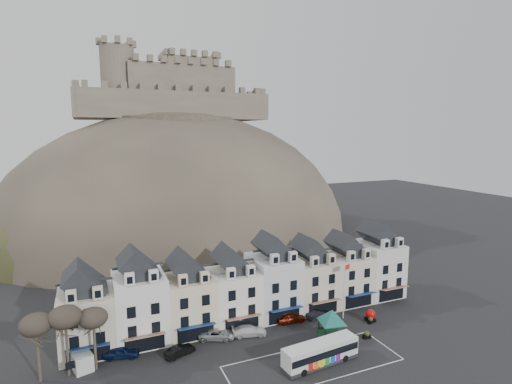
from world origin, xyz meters
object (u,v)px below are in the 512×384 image
Objects in this scene: bus at (320,352)px; flagpole at (344,287)px; red_buoy at (370,315)px; car_silver at (217,334)px; car_maroon at (290,317)px; car_white at (249,331)px; car_black at (180,351)px; bus_shelter at (332,316)px; white_van at (80,358)px; car_charcoal at (318,314)px; car_navy at (121,352)px.

bus is 14.04m from flagpole.
red_buoy is 0.38× the size of car_silver.
red_buoy is at bearing -107.37° from car_maroon.
car_white is (-15.54, 0.76, -4.28)m from flagpole.
red_buoy is 18.95m from car_white.
flagpole is at bearing 141.64° from red_buoy.
car_white is at bearing 170.16° from red_buoy.
car_black is at bearing 102.11° from car_maroon.
bus is at bearing -152.77° from red_buoy.
bus_shelter reaches higher than white_van.
bus reaches higher than car_charcoal.
bus_shelter is 1.46× the size of car_maroon.
car_silver is (-23.14, 4.13, -0.26)m from red_buoy.
flagpole is 1.75× the size of car_silver.
car_black is 0.89× the size of car_maroon.
car_navy reaches higher than car_black.
bus_shelter is at bearing -103.75° from car_white.
flagpole is at bearing -19.15° from white_van.
car_navy reaches higher than car_maroon.
flagpole is (-3.13, 2.47, 4.03)m from red_buoy.
car_maroon is (17.40, 2.50, 0.11)m from car_black.
car_maroon is at bearing 79.98° from car_charcoal.
car_silver is 4.56m from car_white.
car_navy is (-32.70, 1.97, -4.22)m from flagpole.
car_charcoal is (16.37, -0.20, -0.06)m from car_silver.
car_navy is at bearing 178.37° from bus_shelter.
car_charcoal is at bearing 149.85° from red_buoy.
red_buoy is at bearing -82.02° from car_navy.
car_maroon is (29.24, 0.00, -0.30)m from white_van.
white_van reaches higher than car_black.
bus reaches higher than car_white.
car_maroon is (1.74, 11.21, -0.82)m from bus.
bus is at bearing -38.32° from white_van.
car_white reaches higher than car_black.
car_white reaches higher than car_silver.
car_charcoal is (33.87, -0.52, -0.43)m from white_van.
white_van is 29.24m from car_maroon.
car_white is (21.97, -1.21, -0.35)m from white_van.
bus_shelter reaches higher than car_black.
car_charcoal is at bearing -67.74° from car_silver.
bus is 2.58× the size of car_black.
car_white is at bearing -19.29° from white_van.
car_charcoal is at bearing 158.21° from flagpole.
car_navy is at bearing 111.51° from car_silver.
car_charcoal is at bearing -104.87° from car_black.
bus is 6.76m from bus_shelter.
car_navy is at bearing 85.32° from car_charcoal.
flagpole reaches higher than car_navy.
bus_shelter is at bearing -138.74° from flagpole.
car_maroon is (-2.94, 6.65, -2.56)m from bus_shelter.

